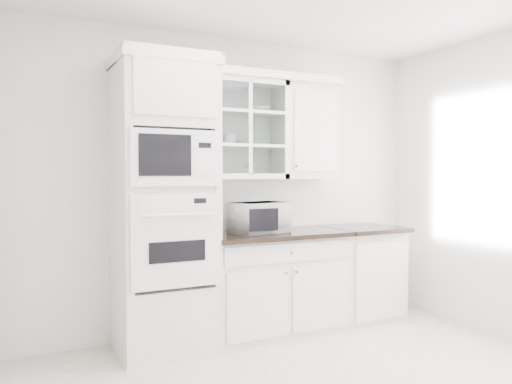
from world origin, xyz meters
TOP-DOWN VIEW (x-y plane):
  - room_shell at (0.00, 0.43)m, footprint 4.00×3.50m
  - oven_column at (-0.75, 1.42)m, footprint 0.76×0.68m
  - base_cabinet_run at (0.28, 1.45)m, footprint 1.32×0.67m
  - extra_base_cabinet at (1.28, 1.45)m, footprint 0.72×0.67m
  - upper_cabinet_glass at (0.03, 1.58)m, footprint 0.80×0.33m
  - upper_cabinet_solid at (0.71, 1.58)m, footprint 0.55×0.33m
  - crown_molding at (-0.07, 1.56)m, footprint 2.14×0.38m
  - countertop_microwave at (0.12, 1.43)m, footprint 0.53×0.46m
  - bowl_a at (-0.16, 1.58)m, footprint 0.27×0.27m
  - bowl_b at (0.22, 1.60)m, footprint 0.23×0.23m
  - cup_a at (-0.09, 1.60)m, footprint 0.12×0.12m
  - cup_b at (0.11, 1.60)m, footprint 0.09×0.09m

SIDE VIEW (x-z plane):
  - base_cabinet_run at x=0.28m, z-range 0.00..0.92m
  - extra_base_cabinet at x=1.28m, z-range 0.00..0.92m
  - countertop_microwave at x=0.12m, z-range 0.92..1.19m
  - oven_column at x=-0.75m, z-range 0.00..2.40m
  - cup_b at x=0.11m, z-range 1.71..1.79m
  - cup_a at x=-0.09m, z-range 1.71..1.80m
  - room_shell at x=0.00m, z-range 0.43..3.13m
  - upper_cabinet_glass at x=0.03m, z-range 1.40..2.30m
  - upper_cabinet_solid at x=0.71m, z-range 1.40..2.30m
  - bowl_a at x=-0.16m, z-range 2.01..2.06m
  - bowl_b at x=0.22m, z-range 2.01..2.07m
  - crown_molding at x=-0.07m, z-range 2.30..2.37m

